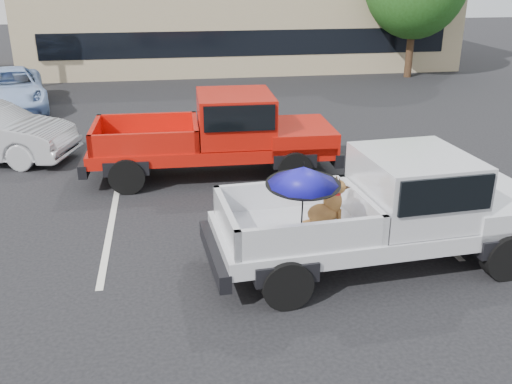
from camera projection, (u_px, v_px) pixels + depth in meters
ground at (283, 261)px, 9.68m from camera, size 90.00×90.00×0.00m
stripe_left at (111, 223)px, 11.07m from camera, size 0.12×5.00×0.01m
stripe_right at (404, 204)px, 11.95m from camera, size 0.12×5.00×0.01m
silver_pickup at (399, 204)px, 9.28m from camera, size 5.82×2.44×2.06m
red_pickup at (228, 131)px, 13.35m from camera, size 5.93×2.30×1.94m
blue_suv at (9, 89)px, 19.63m from camera, size 3.42×5.40×1.39m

